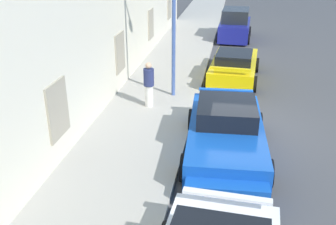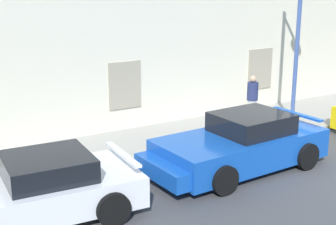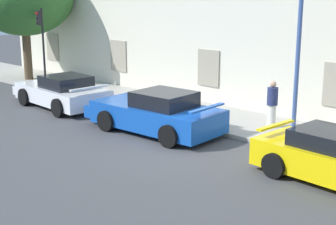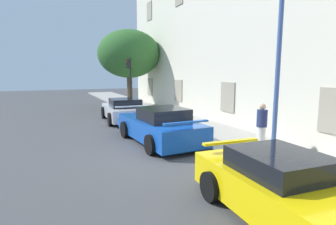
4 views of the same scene
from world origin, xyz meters
TOP-DOWN VIEW (x-y plane):
  - ground_plane at (0.00, 0.00)m, footprint 80.00×80.00m
  - sidewalk at (0.00, 3.45)m, footprint 60.00×3.16m
  - sportscar_red_lead at (-7.18, 0.72)m, footprint 4.86×2.47m
  - sportscar_yellow_flank at (-1.72, 0.71)m, footprint 5.05×2.43m
  - street_lamp at (2.41, 2.41)m, footprint 0.44×1.42m
  - pedestrian_admiring at (1.19, 3.51)m, footprint 0.46×0.46m

SIDE VIEW (x-z plane):
  - ground_plane at x=0.00m, z-range 0.00..0.00m
  - sidewalk at x=0.00m, z-range 0.00..0.14m
  - sportscar_red_lead at x=-7.18m, z-range -0.06..1.29m
  - sportscar_yellow_flank at x=-1.72m, z-range -0.08..1.37m
  - pedestrian_admiring at x=1.19m, z-range 0.15..1.77m
  - street_lamp at x=2.41m, z-range 1.22..6.91m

